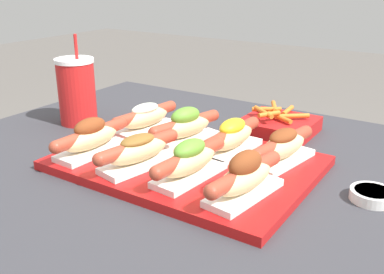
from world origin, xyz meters
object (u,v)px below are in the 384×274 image
object	(u,v)px
drink_cup	(77,91)
serving_tray	(187,163)
hot_dog_4	(145,117)
sauce_bowl	(372,195)
fries_basket	(279,125)
hot_dog_0	(91,137)
hot_dog_2	(190,160)
hot_dog_6	(232,137)
hot_dog_3	(245,177)
hot_dog_7	(283,147)
hot_dog_1	(138,151)
hot_dog_5	(185,126)

from	to	relation	value
drink_cup	serving_tray	bearing A→B (deg)	-11.50
hot_dog_4	sauce_bowl	distance (m)	0.52
serving_tray	fries_basket	world-z (taller)	fries_basket
serving_tray	hot_dog_0	xyz separation A→B (m)	(-0.18, -0.08, 0.04)
hot_dog_2	drink_cup	size ratio (longest dim) A/B	0.87
hot_dog_4	fries_basket	bearing A→B (deg)	39.98
sauce_bowl	hot_dog_6	bearing A→B (deg)	175.83
hot_dog_3	hot_dog_6	size ratio (longest dim) A/B	0.99
hot_dog_6	drink_cup	distance (m)	0.45
sauce_bowl	drink_cup	xyz separation A→B (m)	(-0.73, 0.02, 0.07)
sauce_bowl	hot_dog_7	bearing A→B (deg)	171.20
hot_dog_3	fries_basket	distance (m)	0.38
hot_dog_6	drink_cup	world-z (taller)	drink_cup
sauce_bowl	hot_dog_0	bearing A→B (deg)	-164.82
serving_tray	hot_dog_7	distance (m)	0.19
hot_dog_6	drink_cup	bearing A→B (deg)	-179.83
hot_dog_1	hot_dog_2	distance (m)	0.11
hot_dog_5	hot_dog_6	distance (m)	0.11
hot_dog_1	drink_cup	xyz separation A→B (m)	(-0.33, 0.16, 0.03)
hot_dog_0	sauce_bowl	world-z (taller)	hot_dog_0
hot_dog_0	hot_dog_7	size ratio (longest dim) A/B	1.01
hot_dog_5	hot_dog_0	bearing A→B (deg)	-127.16
hot_dog_7	drink_cup	distance (m)	0.55
hot_dog_2	hot_dog_7	distance (m)	0.19
serving_tray	hot_dog_5	size ratio (longest dim) A/B	2.54
hot_dog_1	hot_dog_3	bearing A→B (deg)	0.99
hot_dog_2	hot_dog_7	world-z (taller)	hot_dog_2
hot_dog_3	hot_dog_5	distance (m)	0.27
serving_tray	hot_dog_2	distance (m)	0.10
hot_dog_5	sauce_bowl	world-z (taller)	hot_dog_5
hot_dog_7	drink_cup	xyz separation A→B (m)	(-0.55, -0.01, 0.03)
hot_dog_2	hot_dog_0	bearing A→B (deg)	-176.83
hot_dog_1	hot_dog_7	distance (m)	0.28
sauce_bowl	fries_basket	bearing A→B (deg)	139.45
hot_dog_4	hot_dog_7	distance (m)	0.34
hot_dog_4	fries_basket	distance (m)	0.32
hot_dog_0	hot_dog_1	xyz separation A→B (m)	(0.12, 0.00, -0.00)
hot_dog_2	sauce_bowl	bearing A→B (deg)	23.94
serving_tray	drink_cup	world-z (taller)	drink_cup
hot_dog_4	hot_dog_7	world-z (taller)	hot_dog_7
hot_dog_1	fries_basket	bearing A→B (deg)	70.80
hot_dog_3	sauce_bowl	bearing A→B (deg)	37.83
fries_basket	drink_cup	bearing A→B (deg)	-155.31
hot_dog_7	hot_dog_4	bearing A→B (deg)	-179.63
hot_dog_4	hot_dog_6	xyz separation A→B (m)	(0.23, -0.00, 0.00)
hot_dog_7	sauce_bowl	world-z (taller)	hot_dog_7
hot_dog_3	hot_dog_7	world-z (taller)	hot_dog_3
hot_dog_4	hot_dog_7	bearing A→B (deg)	0.37
hot_dog_6	drink_cup	size ratio (longest dim) A/B	0.87
serving_tray	hot_dog_5	distance (m)	0.11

